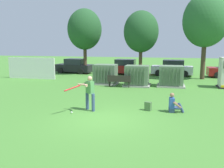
{
  "coord_description": "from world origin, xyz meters",
  "views": [
    {
      "loc": [
        2.65,
        -9.77,
        3.32
      ],
      "look_at": [
        -0.41,
        3.5,
        1.0
      ],
      "focal_mm": 38.25,
      "sensor_mm": 36.0,
      "label": 1
    }
  ],
  "objects_px": {
    "seated_spectator": "(174,105)",
    "backpack": "(148,106)",
    "transformer_mid_west": "(137,76)",
    "parked_car_right_of_center": "(172,68)",
    "parked_car_leftmost": "(75,66)",
    "transformer_mid_east": "(171,76)",
    "sports_ball": "(72,112)",
    "parked_car_left_of_center": "(124,67)",
    "transformer_west": "(105,74)",
    "park_bench": "(119,80)",
    "batter": "(89,91)"
  },
  "relations": [
    {
      "from": "parked_car_leftmost",
      "to": "transformer_mid_east",
      "type": "bearing_deg",
      "value": -31.33
    },
    {
      "from": "transformer_mid_east",
      "to": "seated_spectator",
      "type": "bearing_deg",
      "value": -89.67
    },
    {
      "from": "parked_car_left_of_center",
      "to": "batter",
      "type": "bearing_deg",
      "value": -86.78
    },
    {
      "from": "sports_ball",
      "to": "transformer_west",
      "type": "bearing_deg",
      "value": 93.54
    },
    {
      "from": "backpack",
      "to": "parked_car_leftmost",
      "type": "bearing_deg",
      "value": 124.45
    },
    {
      "from": "parked_car_left_of_center",
      "to": "transformer_west",
      "type": "bearing_deg",
      "value": -93.27
    },
    {
      "from": "transformer_west",
      "to": "sports_ball",
      "type": "bearing_deg",
      "value": -86.46
    },
    {
      "from": "parked_car_leftmost",
      "to": "parked_car_left_of_center",
      "type": "distance_m",
      "value": 5.69
    },
    {
      "from": "transformer_west",
      "to": "seated_spectator",
      "type": "xyz_separation_m",
      "value": [
        5.32,
        -7.23,
        -0.41
      ]
    },
    {
      "from": "transformer_mid_west",
      "to": "parked_car_right_of_center",
      "type": "relative_size",
      "value": 0.49
    },
    {
      "from": "parked_car_left_of_center",
      "to": "seated_spectator",
      "type": "bearing_deg",
      "value": -70.52
    },
    {
      "from": "transformer_mid_east",
      "to": "sports_ball",
      "type": "xyz_separation_m",
      "value": [
        -4.75,
        -8.56,
        -0.74
      ]
    },
    {
      "from": "park_bench",
      "to": "parked_car_leftmost",
      "type": "distance_m",
      "value": 10.18
    },
    {
      "from": "backpack",
      "to": "parked_car_left_of_center",
      "type": "height_order",
      "value": "parked_car_left_of_center"
    },
    {
      "from": "transformer_mid_west",
      "to": "parked_car_right_of_center",
      "type": "height_order",
      "value": "same"
    },
    {
      "from": "sports_ball",
      "to": "parked_car_left_of_center",
      "type": "height_order",
      "value": "parked_car_left_of_center"
    },
    {
      "from": "transformer_west",
      "to": "backpack",
      "type": "bearing_deg",
      "value": -60.52
    },
    {
      "from": "transformer_west",
      "to": "seated_spectator",
      "type": "relative_size",
      "value": 2.18
    },
    {
      "from": "park_bench",
      "to": "batter",
      "type": "relative_size",
      "value": 1.04
    },
    {
      "from": "transformer_mid_west",
      "to": "sports_ball",
      "type": "distance_m",
      "value": 8.49
    },
    {
      "from": "sports_ball",
      "to": "parked_car_left_of_center",
      "type": "relative_size",
      "value": 0.02
    },
    {
      "from": "sports_ball",
      "to": "transformer_mid_east",
      "type": "bearing_deg",
      "value": 61.0
    },
    {
      "from": "seated_spectator",
      "to": "backpack",
      "type": "bearing_deg",
      "value": 179.48
    },
    {
      "from": "transformer_mid_west",
      "to": "parked_car_left_of_center",
      "type": "relative_size",
      "value": 0.5
    },
    {
      "from": "transformer_mid_east",
      "to": "batter",
      "type": "relative_size",
      "value": 1.21
    },
    {
      "from": "batter",
      "to": "backpack",
      "type": "relative_size",
      "value": 3.95
    },
    {
      "from": "transformer_west",
      "to": "parked_car_leftmost",
      "type": "xyz_separation_m",
      "value": [
        -5.3,
        6.46,
        -0.04
      ]
    },
    {
      "from": "sports_ball",
      "to": "backpack",
      "type": "xyz_separation_m",
      "value": [
        3.55,
        1.33,
        0.17
      ]
    },
    {
      "from": "seated_spectator",
      "to": "parked_car_leftmost",
      "type": "height_order",
      "value": "parked_car_leftmost"
    },
    {
      "from": "transformer_west",
      "to": "park_bench",
      "type": "distance_m",
      "value": 1.86
    },
    {
      "from": "transformer_mid_east",
      "to": "parked_car_left_of_center",
      "type": "xyz_separation_m",
      "value": [
        -4.89,
        6.7,
        -0.04
      ]
    },
    {
      "from": "batter",
      "to": "sports_ball",
      "type": "relative_size",
      "value": 19.33
    },
    {
      "from": "transformer_west",
      "to": "batter",
      "type": "xyz_separation_m",
      "value": [
        1.2,
        -7.88,
        0.19
      ]
    },
    {
      "from": "batter",
      "to": "sports_ball",
      "type": "xyz_separation_m",
      "value": [
        -0.68,
        -0.66,
        -0.93
      ]
    },
    {
      "from": "transformer_west",
      "to": "transformer_mid_east",
      "type": "relative_size",
      "value": 1.0
    },
    {
      "from": "transformer_mid_east",
      "to": "backpack",
      "type": "bearing_deg",
      "value": -99.39
    },
    {
      "from": "batter",
      "to": "parked_car_left_of_center",
      "type": "bearing_deg",
      "value": 93.22
    },
    {
      "from": "backpack",
      "to": "parked_car_left_of_center",
      "type": "bearing_deg",
      "value": 104.85
    },
    {
      "from": "parked_car_left_of_center",
      "to": "transformer_mid_east",
      "type": "bearing_deg",
      "value": -53.85
    },
    {
      "from": "seated_spectator",
      "to": "backpack",
      "type": "xyz_separation_m",
      "value": [
        -1.24,
        0.01,
        -0.16
      ]
    },
    {
      "from": "parked_car_left_of_center",
      "to": "parked_car_right_of_center",
      "type": "relative_size",
      "value": 0.99
    },
    {
      "from": "parked_car_left_of_center",
      "to": "park_bench",
      "type": "bearing_deg",
      "value": -82.78
    },
    {
      "from": "transformer_mid_east",
      "to": "seated_spectator",
      "type": "xyz_separation_m",
      "value": [
        0.04,
        -7.25,
        -0.41
      ]
    },
    {
      "from": "park_bench",
      "to": "sports_ball",
      "type": "relative_size",
      "value": 20.06
    },
    {
      "from": "sports_ball",
      "to": "parked_car_leftmost",
      "type": "height_order",
      "value": "parked_car_leftmost"
    },
    {
      "from": "transformer_mid_west",
      "to": "transformer_mid_east",
      "type": "height_order",
      "value": "same"
    },
    {
      "from": "transformer_west",
      "to": "backpack",
      "type": "distance_m",
      "value": 8.31
    },
    {
      "from": "backpack",
      "to": "transformer_west",
      "type": "bearing_deg",
      "value": 119.48
    },
    {
      "from": "transformer_mid_east",
      "to": "transformer_west",
      "type": "bearing_deg",
      "value": -179.78
    },
    {
      "from": "parked_car_right_of_center",
      "to": "seated_spectator",
      "type": "bearing_deg",
      "value": -90.64
    }
  ]
}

